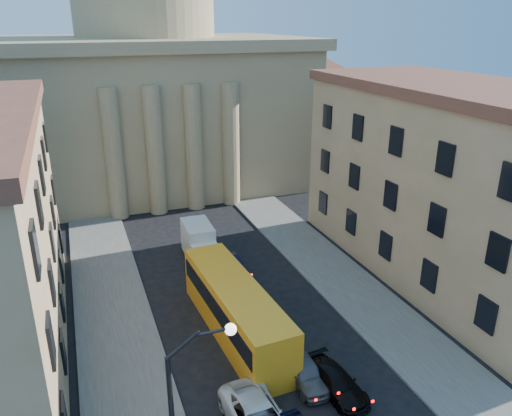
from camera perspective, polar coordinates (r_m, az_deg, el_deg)
The scene contains 10 objects.
sidewalk_left at distance 30.86m, azimuth -14.80°, elevation -17.70°, with size 5.00×60.00×0.15m, color #53504C.
sidewalk_right at distance 35.78m, azimuth 13.87°, elevation -11.71°, with size 5.00×60.00×0.15m, color #53504C.
church at distance 63.02m, azimuth -12.01°, elevation 13.91°, with size 68.02×28.76×36.60m.
building_right at distance 40.61m, azimuth 21.63°, elevation 2.82°, with size 11.60×26.60×14.70m.
street_lamp at distance 20.02m, azimuth -7.96°, elevation -22.44°, with size 2.62×0.44×8.83m.
car_right_mid at distance 28.74m, azimuth 9.20°, elevation -19.07°, with size 1.79×4.41×1.28m, color black.
car_right_far at distance 29.12m, azimuth 5.55°, elevation -18.06°, with size 1.69×4.21×1.43m, color #535458.
car_right_distant at distance 39.62m, azimuth -2.97°, elevation -6.62°, with size 1.53×4.40×1.45m, color black.
city_bus at distance 32.09m, azimuth -2.35°, elevation -11.33°, with size 3.61×12.61×3.51m.
box_truck at distance 41.63m, azimuth -6.41°, elevation -4.23°, with size 2.30×5.55×3.02m.
Camera 1 is at (-9.64, -6.41, 18.93)m, focal length 35.00 mm.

